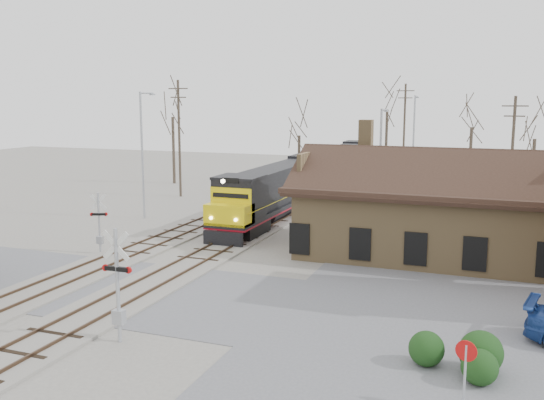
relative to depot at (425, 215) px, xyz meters
The scene contains 25 objects.
ground 17.14m from the depot, 134.97° to the right, with size 140.00×140.00×0.00m, color gray.
road 17.13m from the depot, 134.97° to the right, with size 60.00×9.00×0.03m, color #5C5C61.
parking_lot 10.29m from the depot, 53.10° to the right, with size 22.00×26.00×0.03m, color #5C5C61.
track_main 12.58m from the depot, 165.97° to the left, with size 3.40×90.00×0.24m.
track_siding 16.92m from the depot, 169.70° to the left, with size 3.40×90.00×0.24m.
depot is the anchor object (origin of this frame).
locomotive_lead 13.58m from the depot, 152.04° to the left, with size 2.86×19.15×4.25m.
locomotive_trailing 28.44m from the depot, 114.93° to the left, with size 2.86×19.15×4.02m.
crossbuck_near 19.87m from the depot, 117.79° to the right, with size 1.27×0.33×4.44m.
crossbuck_far 19.39m from the depot, 159.96° to the right, with size 1.00×0.49×3.70m.
do_not_enter_sign 18.61m from the depot, 79.61° to the right, with size 0.64×0.19×2.19m.
hedge_a 15.79m from the depot, 82.88° to the right, with size 1.24×1.24×1.24m, color #153311.
hedge_b 16.07m from the depot, 76.51° to the right, with size 1.49×1.49×1.49m, color #153311.
hedge_c 16.93m from the depot, 77.20° to the right, with size 1.20×1.20×1.20m, color #153311.
streetlight_a 22.25m from the depot, behind, with size 0.25×2.04×9.71m.
streetlight_b 9.84m from the depot, 116.98° to the left, with size 0.25×2.04×8.48m.
streetlight_c 25.28m from the depot, 99.52° to the left, with size 0.25×2.04×9.51m.
utility_pole_a 28.35m from the depot, 149.90° to the left, with size 2.00×0.24×10.92m.
utility_pole_b 35.33m from the depot, 100.78° to the left, with size 2.00×0.24×10.88m.
utility_pole_c 17.23m from the depot, 73.62° to the left, with size 2.00×0.24×9.42m.
tree_a 37.17m from the depot, 143.46° to the left, with size 4.83×4.83×11.84m.
tree_b 32.06m from the depot, 121.79° to the left, with size 3.48×3.48×8.53m.
tree_c 36.94m from the depot, 103.88° to the left, with size 5.30×5.30×12.98m.
tree_d 30.63m from the depot, 88.14° to the left, with size 4.18×4.18×10.25m.
tree_e 27.75m from the depot, 75.48° to the left, with size 3.62×3.62×8.87m.
Camera 1 is at (15.96, -24.04, 9.19)m, focal length 40.00 mm.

